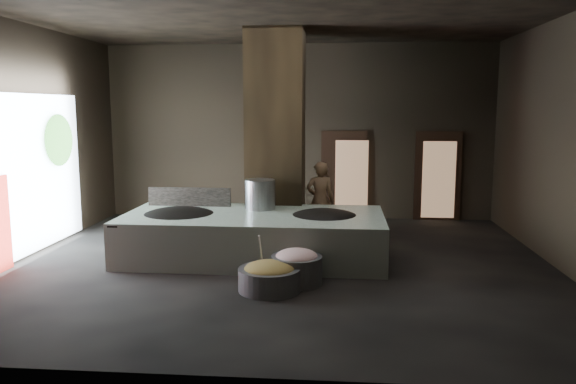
# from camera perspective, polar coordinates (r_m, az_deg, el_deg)

# --- Properties ---
(floor) EXTENTS (10.00, 9.00, 0.10)m
(floor) POSITION_cam_1_polar(r_m,az_deg,el_deg) (10.58, -0.69, -7.50)
(floor) COLOR black
(floor) RESTS_ON ground
(ceiling) EXTENTS (10.00, 9.00, 0.10)m
(ceiling) POSITION_cam_1_polar(r_m,az_deg,el_deg) (10.30, -0.73, 17.90)
(ceiling) COLOR black
(ceiling) RESTS_ON back_wall
(back_wall) EXTENTS (10.00, 0.10, 4.50)m
(back_wall) POSITION_cam_1_polar(r_m,az_deg,el_deg) (14.72, 1.04, 6.12)
(back_wall) COLOR black
(back_wall) RESTS_ON ground
(front_wall) EXTENTS (10.00, 0.10, 4.50)m
(front_wall) POSITION_cam_1_polar(r_m,az_deg,el_deg) (5.69, -5.21, 2.18)
(front_wall) COLOR black
(front_wall) RESTS_ON ground
(left_wall) EXTENTS (0.10, 9.00, 4.50)m
(left_wall) POSITION_cam_1_polar(r_m,az_deg,el_deg) (11.81, -25.99, 4.65)
(left_wall) COLOR black
(left_wall) RESTS_ON ground
(right_wall) EXTENTS (0.10, 9.00, 4.50)m
(right_wall) POSITION_cam_1_polar(r_m,az_deg,el_deg) (10.92, 26.78, 4.35)
(right_wall) COLOR black
(right_wall) RESTS_ON ground
(pillar) EXTENTS (1.20, 1.20, 4.50)m
(pillar) POSITION_cam_1_polar(r_m,az_deg,el_deg) (12.11, -1.24, 5.59)
(pillar) COLOR black
(pillar) RESTS_ON ground
(hearth_platform) EXTENTS (4.98, 2.42, 0.86)m
(hearth_platform) POSITION_cam_1_polar(r_m,az_deg,el_deg) (10.87, -3.49, -4.47)
(hearth_platform) COLOR silver
(hearth_platform) RESTS_ON ground
(platform_cap) EXTENTS (4.85, 2.33, 0.03)m
(platform_cap) POSITION_cam_1_polar(r_m,az_deg,el_deg) (10.79, -3.50, -2.48)
(platform_cap) COLOR black
(platform_cap) RESTS_ON hearth_platform
(wok_left) EXTENTS (1.56, 1.56, 0.43)m
(wok_left) POSITION_cam_1_polar(r_m,az_deg,el_deg) (11.05, -11.00, -2.70)
(wok_left) COLOR black
(wok_left) RESTS_ON hearth_platform
(wok_left_rim) EXTENTS (1.59, 1.59, 0.05)m
(wok_left_rim) POSITION_cam_1_polar(r_m,az_deg,el_deg) (11.04, -11.01, -2.34)
(wok_left_rim) COLOR black
(wok_left_rim) RESTS_ON hearth_platform
(wok_right) EXTENTS (1.45, 1.45, 0.41)m
(wok_right) POSITION_cam_1_polar(r_m,az_deg,el_deg) (10.74, 3.69, -2.89)
(wok_right) COLOR black
(wok_right) RESTS_ON hearth_platform
(wok_right_rim) EXTENTS (1.49, 1.49, 0.05)m
(wok_right_rim) POSITION_cam_1_polar(r_m,az_deg,el_deg) (10.72, 3.70, -2.52)
(wok_right_rim) COLOR black
(wok_right_rim) RESTS_ON hearth_platform
(stock_pot) EXTENTS (0.60, 0.60, 0.65)m
(stock_pot) POSITION_cam_1_polar(r_m,az_deg,el_deg) (11.26, -2.86, -0.38)
(stock_pot) COLOR #969A9D
(stock_pot) RESTS_ON hearth_platform
(splash_guard) EXTENTS (1.72, 0.08, 0.43)m
(splash_guard) POSITION_cam_1_polar(r_m,az_deg,el_deg) (11.76, -9.98, -0.61)
(splash_guard) COLOR black
(splash_guard) RESTS_ON hearth_platform
(cook) EXTENTS (0.68, 0.50, 1.71)m
(cook) POSITION_cam_1_polar(r_m,az_deg,el_deg) (12.43, 3.27, -0.82)
(cook) COLOR #99714E
(cook) RESTS_ON ground
(veg_basin) EXTENTS (1.29, 1.29, 0.36)m
(veg_basin) POSITION_cam_1_polar(r_m,az_deg,el_deg) (9.01, -1.89, -8.86)
(veg_basin) COLOR slate
(veg_basin) RESTS_ON ground
(veg_fill) EXTENTS (0.81, 0.81, 0.25)m
(veg_fill) POSITION_cam_1_polar(r_m,az_deg,el_deg) (8.96, -1.90, -7.84)
(veg_fill) COLOR olive
(veg_fill) RESTS_ON veg_basin
(ladle) EXTENTS (0.05, 0.39, 0.70)m
(ladle) POSITION_cam_1_polar(r_m,az_deg,el_deg) (9.06, -2.74, -6.33)
(ladle) COLOR #969A9D
(ladle) RESTS_ON veg_basin
(meat_basin) EXTENTS (1.00, 1.00, 0.46)m
(meat_basin) POSITION_cam_1_polar(r_m,az_deg,el_deg) (9.34, 0.89, -7.90)
(meat_basin) COLOR slate
(meat_basin) RESTS_ON ground
(meat_fill) EXTENTS (0.70, 0.70, 0.27)m
(meat_fill) POSITION_cam_1_polar(r_m,az_deg,el_deg) (9.28, 0.89, -6.61)
(meat_fill) COLOR #D3807F
(meat_fill) RESTS_ON meat_basin
(doorway_near) EXTENTS (1.18, 0.08, 2.38)m
(doorway_near) POSITION_cam_1_polar(r_m,az_deg,el_deg) (14.68, 5.68, 1.56)
(doorway_near) COLOR black
(doorway_near) RESTS_ON ground
(doorway_near_glow) EXTENTS (0.84, 0.04, 2.00)m
(doorway_near_glow) POSITION_cam_1_polar(r_m,az_deg,el_deg) (14.66, 6.47, 1.34)
(doorway_near_glow) COLOR #8C6647
(doorway_near_glow) RESTS_ON ground
(doorway_far) EXTENTS (1.18, 0.08, 2.38)m
(doorway_far) POSITION_cam_1_polar(r_m,az_deg,el_deg) (14.91, 14.95, 1.42)
(doorway_far) COLOR black
(doorway_far) RESTS_ON ground
(doorway_far_glow) EXTENTS (0.83, 0.04, 1.97)m
(doorway_far_glow) POSITION_cam_1_polar(r_m,az_deg,el_deg) (14.88, 15.05, 1.21)
(doorway_far_glow) COLOR #8C6647
(doorway_far_glow) RESTS_ON ground
(left_opening) EXTENTS (0.04, 4.20, 3.10)m
(left_opening) POSITION_cam_1_polar(r_m,az_deg,el_deg) (11.98, -24.89, 1.64)
(left_opening) COLOR white
(left_opening) RESTS_ON ground
(tree_silhouette) EXTENTS (0.28, 1.10, 1.10)m
(tree_silhouette) POSITION_cam_1_polar(r_m,az_deg,el_deg) (12.85, -22.25, 4.90)
(tree_silhouette) COLOR #194714
(tree_silhouette) RESTS_ON left_opening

